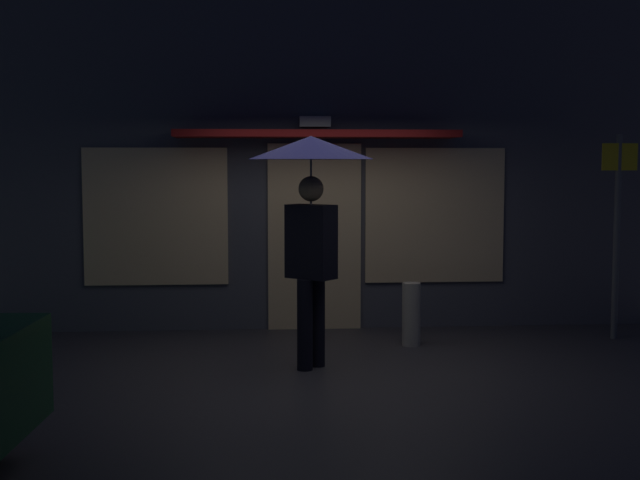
% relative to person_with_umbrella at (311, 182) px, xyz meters
% --- Properties ---
extents(ground_plane, '(18.00, 18.00, 0.00)m').
position_rel_person_with_umbrella_xyz_m(ground_plane, '(0.17, -0.18, -1.79)').
color(ground_plane, '#38353A').
extents(building_facade, '(8.25, 1.00, 4.12)m').
position_rel_person_with_umbrella_xyz_m(building_facade, '(0.17, 2.15, 0.25)').
color(building_facade, '#4C4C56').
rests_on(building_facade, ground).
extents(person_with_umbrella, '(1.19, 1.19, 2.23)m').
position_rel_person_with_umbrella_xyz_m(person_with_umbrella, '(0.00, 0.00, 0.00)').
color(person_with_umbrella, black).
rests_on(person_with_umbrella, ground).
extents(street_sign_post, '(0.40, 0.07, 2.29)m').
position_rel_person_with_umbrella_xyz_m(street_sign_post, '(3.49, 1.16, -0.49)').
color(street_sign_post, '#595B60').
rests_on(street_sign_post, ground).
extents(sidewalk_bollard, '(0.20, 0.20, 0.68)m').
position_rel_person_with_umbrella_xyz_m(sidewalk_bollard, '(1.15, 0.96, -1.45)').
color(sidewalk_bollard, '#B2A899').
rests_on(sidewalk_bollard, ground).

